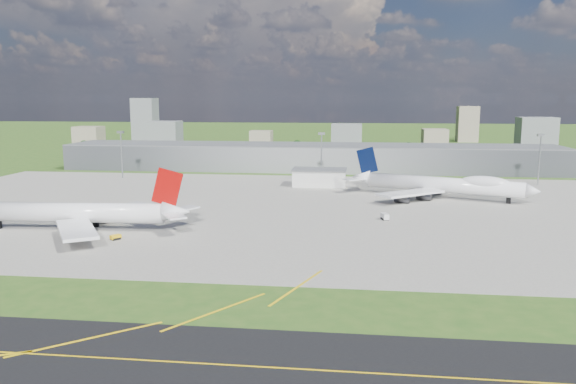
# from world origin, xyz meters

# --- Properties ---
(ground) EXTENTS (1400.00, 1400.00, 0.00)m
(ground) POSITION_xyz_m (0.00, 150.00, 0.00)
(ground) COLOR #2C551A
(ground) RESTS_ON ground
(apron) EXTENTS (360.00, 190.00, 0.08)m
(apron) POSITION_xyz_m (10.00, 40.00, 0.04)
(apron) COLOR gray
(apron) RESTS_ON ground
(terminal) EXTENTS (300.00, 42.00, 15.00)m
(terminal) POSITION_xyz_m (0.00, 165.00, 7.50)
(terminal) COLOR gray
(terminal) RESTS_ON ground
(ops_building) EXTENTS (26.00, 16.00, 8.00)m
(ops_building) POSITION_xyz_m (10.00, 100.00, 4.00)
(ops_building) COLOR silver
(ops_building) RESTS_ON ground
(mast_west) EXTENTS (3.50, 2.00, 25.90)m
(mast_west) POSITION_xyz_m (-100.00, 115.00, 17.71)
(mast_west) COLOR gray
(mast_west) RESTS_ON ground
(mast_center) EXTENTS (3.50, 2.00, 25.90)m
(mast_center) POSITION_xyz_m (10.00, 115.00, 17.71)
(mast_center) COLOR gray
(mast_center) RESTS_ON ground
(mast_east) EXTENTS (3.50, 2.00, 25.90)m
(mast_east) POSITION_xyz_m (120.00, 115.00, 17.71)
(mast_east) COLOR gray
(mast_east) RESTS_ON ground
(airliner_red_twin) EXTENTS (77.73, 60.56, 21.33)m
(airliner_red_twin) POSITION_xyz_m (-63.18, -6.62, 5.68)
(airliner_red_twin) COLOR white
(airliner_red_twin) RESTS_ON ground
(airliner_blue_quad) EXTENTS (78.58, 59.90, 21.42)m
(airliner_blue_quad) POSITION_xyz_m (66.27, 70.15, 5.95)
(airliner_blue_quad) COLOR white
(airliner_blue_quad) RESTS_ON ground
(tug_yellow) EXTENTS (3.32, 3.60, 1.61)m
(tug_yellow) POSITION_xyz_m (-45.66, -17.82, 0.85)
(tug_yellow) COLOR #EDB50D
(tug_yellow) RESTS_ON ground
(van_white_near) EXTENTS (3.03, 4.83, 2.32)m
(van_white_near) POSITION_xyz_m (38.76, 21.67, 1.18)
(van_white_near) COLOR silver
(van_white_near) RESTS_ON ground
(bldg_far_w) EXTENTS (24.00, 20.00, 18.00)m
(bldg_far_w) POSITION_xyz_m (-220.00, 320.00, 9.00)
(bldg_far_w) COLOR gray
(bldg_far_w) RESTS_ON ground
(bldg_w) EXTENTS (28.00, 22.00, 24.00)m
(bldg_w) POSITION_xyz_m (-140.00, 300.00, 12.00)
(bldg_w) COLOR slate
(bldg_w) RESTS_ON ground
(bldg_cw) EXTENTS (20.00, 18.00, 14.00)m
(bldg_cw) POSITION_xyz_m (-60.00, 340.00, 7.00)
(bldg_cw) COLOR gray
(bldg_cw) RESTS_ON ground
(bldg_c) EXTENTS (26.00, 20.00, 22.00)m
(bldg_c) POSITION_xyz_m (20.00, 310.00, 11.00)
(bldg_c) COLOR slate
(bldg_c) RESTS_ON ground
(bldg_ce) EXTENTS (22.00, 24.00, 16.00)m
(bldg_ce) POSITION_xyz_m (100.00, 350.00, 8.00)
(bldg_ce) COLOR gray
(bldg_ce) RESTS_ON ground
(bldg_e) EXTENTS (30.00, 22.00, 28.00)m
(bldg_e) POSITION_xyz_m (180.00, 320.00, 14.00)
(bldg_e) COLOR slate
(bldg_e) RESTS_ON ground
(bldg_tall_w) EXTENTS (22.00, 20.00, 44.00)m
(bldg_tall_w) POSITION_xyz_m (-180.00, 360.00, 22.00)
(bldg_tall_w) COLOR slate
(bldg_tall_w) RESTS_ON ground
(bldg_tall_e) EXTENTS (20.00, 18.00, 36.00)m
(bldg_tall_e) POSITION_xyz_m (140.00, 410.00, 18.00)
(bldg_tall_e) COLOR gray
(bldg_tall_e) RESTS_ON ground
(tree_far_w) EXTENTS (7.20, 7.20, 8.80)m
(tree_far_w) POSITION_xyz_m (-200.00, 270.00, 5.18)
(tree_far_w) COLOR #382314
(tree_far_w) RESTS_ON ground
(tree_w) EXTENTS (6.75, 6.75, 8.25)m
(tree_w) POSITION_xyz_m (-110.00, 265.00, 4.86)
(tree_w) COLOR #382314
(tree_w) RESTS_ON ground
(tree_c) EXTENTS (8.10, 8.10, 9.90)m
(tree_c) POSITION_xyz_m (-20.00, 280.00, 5.84)
(tree_c) COLOR #382314
(tree_c) RESTS_ON ground
(tree_e) EXTENTS (7.65, 7.65, 9.35)m
(tree_e) POSITION_xyz_m (70.00, 275.00, 5.51)
(tree_e) COLOR #382314
(tree_e) RESTS_ON ground
(tree_far_e) EXTENTS (6.30, 6.30, 7.70)m
(tree_far_e) POSITION_xyz_m (160.00, 285.00, 4.53)
(tree_far_e) COLOR #382314
(tree_far_e) RESTS_ON ground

